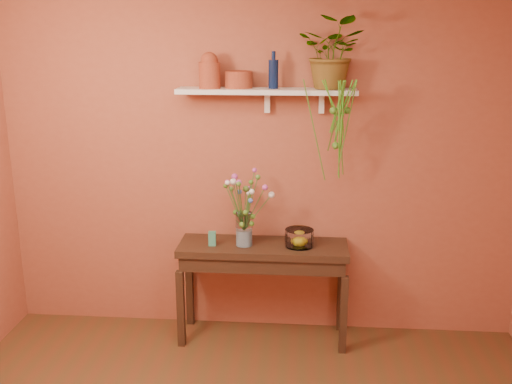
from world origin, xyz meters
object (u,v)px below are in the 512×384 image
Objects in this scene: sideboard at (263,258)px; glass_bowl at (299,238)px; terracotta_jug at (209,71)px; blue_bottle at (273,73)px; bouquet at (245,195)px; glass_vase at (244,231)px; spider_plant at (333,53)px.

glass_bowl is (0.27, -0.01, 0.17)m from sideboard.
blue_bottle reaches higher than terracotta_jug.
bouquet is at bearing -162.31° from sideboard.
sideboard is at bearing 17.69° from bouquet.
sideboard is 0.53m from bouquet.
sideboard is at bearing 10.45° from glass_vase.
terracotta_jug is 0.56× the size of bouquet.
bouquet reaches higher than glass_bowl.
bouquet is 0.53m from glass_bowl.
sideboard is 1.61m from spider_plant.
blue_bottle is 0.57× the size of bouquet.
glass_bowl is (0.41, 0.03, -0.34)m from bouquet.
spider_plant reaches higher than bouquet.
spider_plant is 1.97× the size of glass_vase.
terracotta_jug reaches higher than glass_vase.
blue_bottle is 0.45m from spider_plant.
glass_vase is at bearing -177.54° from glass_bowl.
blue_bottle is (0.06, 0.10, 1.38)m from sideboard.
terracotta_jug is at bearing 159.67° from glass_vase.
spider_plant reaches higher than glass_bowl.
glass_bowl is (0.21, -0.10, -1.21)m from blue_bottle.
bouquet is at bearing -22.87° from terracotta_jug.
glass_bowl is (0.67, -0.08, -1.22)m from terracotta_jug.
terracotta_jug reaches higher than bouquet.
sideboard is at bearing 178.23° from glass_bowl.
bouquet reaches higher than sideboard.
blue_bottle is at bearing 153.62° from glass_bowl.
glass_bowl is at bearing -150.75° from spider_plant.
bouquet is at bearing -63.01° from glass_vase.
terracotta_jug is 1.20× the size of glass_bowl.
spider_plant is at bearing 29.25° from glass_bowl.
terracotta_jug is 0.89m from spider_plant.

